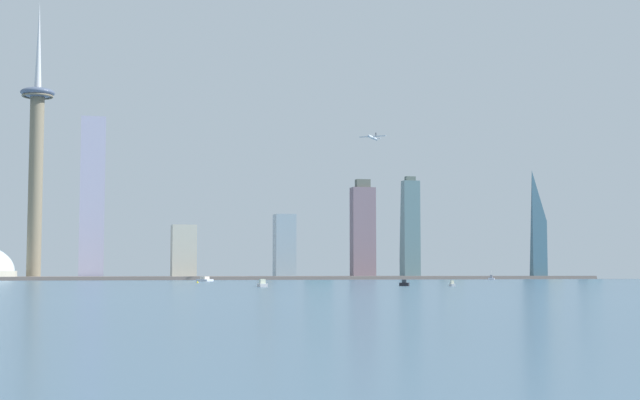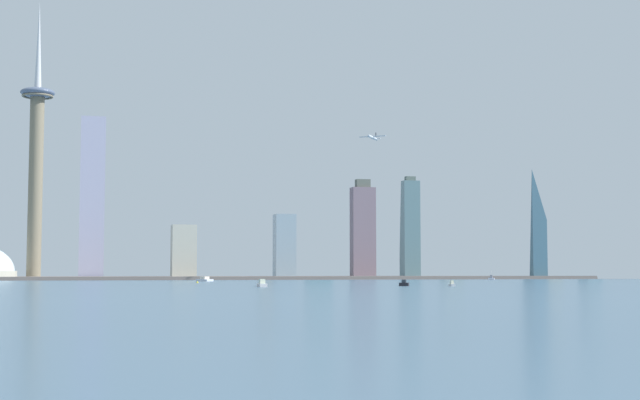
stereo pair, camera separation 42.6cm
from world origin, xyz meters
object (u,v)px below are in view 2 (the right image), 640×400
Objects in this scene: skyscraper_3 at (552,252)px; skyscraper_8 at (92,198)px; skyscraper_6 at (590,248)px; skyscraper_9 at (452,252)px; channel_buoy_0 at (197,282)px; skyscraper_1 at (410,229)px; boat_7 at (262,284)px; observation_tower at (36,151)px; boat_1 at (452,284)px; boat_2 at (205,280)px; boat_5 at (404,284)px; airplane at (373,137)px; boat_0 at (491,278)px; skyscraper_5 at (534,213)px; skyscraper_0 at (184,252)px; skyscraper_2 at (319,244)px; skyscraper_10 at (284,247)px; skyscraper_7 at (267,233)px; skyscraper_4 at (363,232)px.

skyscraper_8 is (-551.15, -63.94, 52.10)m from skyscraper_3.
skyscraper_6 is 159.77m from skyscraper_9.
skyscraper_9 is at bearing 44.20° from channel_buoy_0.
boat_7 is at bearing -120.33° from skyscraper_1.
observation_tower is 522.43m from boat_1.
boat_1 is 303.00m from boat_2.
skyscraper_6 reaches higher than boat_5.
airplane reaches higher than skyscraper_3.
skyscraper_3 is at bearing -97.37° from boat_0.
boat_7 is at bearing 6.83° from airplane.
skyscraper_8 is at bearing 174.27° from skyscraper_5.
skyscraper_6 is at bearing -0.56° from skyscraper_0.
skyscraper_3 is (217.26, 89.89, -22.57)m from skyscraper_1.
boat_7 is (-455.14, -496.47, -29.60)m from skyscraper_3.
skyscraper_3 reaches higher than boat_2.
observation_tower is 495.43m from boat_5.
skyscraper_1 reaches higher than boat_7.
skyscraper_6 is at bearing -1.90° from observation_tower.
skyscraper_1 is 1.45× the size of skyscraper_6.
skyscraper_5 reaches higher than skyscraper_2.
skyscraper_10 is 182.67m from boat_2.
skyscraper_5 reaches higher than skyscraper_3.
airplane reaches higher than boat_1.
skyscraper_7 is at bearing 129.69° from boat_2.
skyscraper_8 is at bearing 18.44° from boat_0.
skyscraper_9 is 2.69× the size of airplane.
skyscraper_3 is at bearing 6.62° from skyscraper_8.
boat_5 is (-200.96, -310.55, -0.30)m from boat_0.
skyscraper_2 is 265.62m from skyscraper_8.
skyscraper_6 is 470.47m from boat_2.
skyscraper_5 is (136.85, -21.26, 18.10)m from skyscraper_1.
skyscraper_7 is 10.94× the size of boat_0.
skyscraper_0 is 405.56m from boat_7.
observation_tower is 471.53m from boat_0.
boat_2 reaches higher than channel_buoy_0.
boat_5 is at bearing -126.90° from skyscraper_5.
airplane is (165.92, 310.46, 136.16)m from boat_7.
skyscraper_10 is (197.59, -15.75, -49.22)m from skyscraper_8.
boat_5 is (-4.02, -472.58, -48.94)m from skyscraper_7.
boat_7 is (0.56, -268.89, 0.16)m from boat_2.
skyscraper_8 is at bearing 12.68° from observation_tower.
skyscraper_2 is 5.49× the size of boat_7.
skyscraper_6 is 364.63m from skyscraper_7.
observation_tower is at bearing -137.29° from boat_1.
skyscraper_2 is at bearing 54.15° from skyscraper_10.
boat_7 is (-237.88, -406.58, -52.17)m from skyscraper_1.
skyscraper_4 is at bearing -7.54° from boat_0.
skyscraper_8 reaches higher than skyscraper_5.
skyscraper_10 is at bearing 6.45° from skyscraper_0.
skyscraper_6 is at bearing 151.91° from boat_1.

